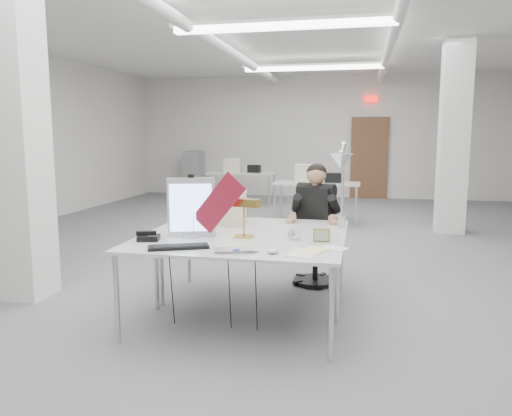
{
  "coord_description": "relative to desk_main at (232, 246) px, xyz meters",
  "views": [
    {
      "loc": [
        1.03,
        -6.37,
        1.65
      ],
      "look_at": [
        0.1,
        -2.0,
        0.99
      ],
      "focal_mm": 35.0,
      "sensor_mm": 36.0,
      "label": 1
    }
  ],
  "objects": [
    {
      "name": "office_chair",
      "position": [
        0.55,
        1.54,
        -0.18
      ],
      "size": [
        0.71,
        0.71,
        1.13
      ],
      "primitive_type": null,
      "rotation": [
        0.0,
        0.0,
        -0.35
      ],
      "color": "black",
      "rests_on": "room_shell"
    },
    {
      "name": "bankers_lamp",
      "position": [
        0.03,
        0.3,
        0.17
      ],
      "size": [
        0.29,
        0.18,
        0.31
      ],
      "primitive_type": null,
      "rotation": [
        0.0,
        0.0,
        -0.29
      ],
      "color": "gold",
      "rests_on": "desk_main"
    },
    {
      "name": "desk_clock",
      "position": [
        0.47,
        0.29,
        0.06
      ],
      "size": [
        0.11,
        0.06,
        0.11
      ],
      "primitive_type": "cylinder",
      "rotation": [
        1.57,
        0.0,
        0.22
      ],
      "color": "#ACACB0",
      "rests_on": "desk_main"
    },
    {
      "name": "desk_main",
      "position": [
        0.0,
        0.0,
        0.0
      ],
      "size": [
        1.8,
        0.9,
        0.02
      ],
      "primitive_type": "cube",
      "color": "silver",
      "rests_on": "room_shell"
    },
    {
      "name": "picture_frame_left",
      "position": [
        -0.62,
        0.34,
        0.06
      ],
      "size": [
        0.13,
        0.05,
        0.1
      ],
      "primitive_type": "cube",
      "rotation": [
        -0.21,
        0.0,
        0.17
      ],
      "color": "#93643F",
      "rests_on": "desk_main"
    },
    {
      "name": "mouse",
      "position": [
        0.39,
        -0.25,
        0.03
      ],
      "size": [
        0.11,
        0.08,
        0.04
      ],
      "primitive_type": "ellipsoid",
      "rotation": [
        0.0,
        0.0,
        0.26
      ],
      "color": "#A8A9AD",
      "rests_on": "desk_main"
    },
    {
      "name": "desk_second",
      "position": [
        0.0,
        0.9,
        0.0
      ],
      "size": [
        1.8,
        0.9,
        0.02
      ],
      "primitive_type": "cube",
      "color": "silver",
      "rests_on": "room_shell"
    },
    {
      "name": "filing_cabinet",
      "position": [
        -3.5,
        9.15,
        -0.14
      ],
      "size": [
        0.45,
        0.55,
        1.2
      ],
      "primitive_type": "cube",
      "color": "gray",
      "rests_on": "room_shell"
    },
    {
      "name": "laptop",
      "position": [
        0.11,
        -0.29,
        0.03
      ],
      "size": [
        0.38,
        0.31,
        0.03
      ],
      "primitive_type": "imported",
      "rotation": [
        0.0,
        0.0,
        0.32
      ],
      "color": "#B3B4B8",
      "rests_on": "desk_main"
    },
    {
      "name": "bg_desk_b",
      "position": [
        -1.8,
        7.7,
        0.0
      ],
      "size": [
        1.6,
        0.8,
        0.02
      ],
      "primitive_type": "cube",
      "color": "silver",
      "rests_on": "room_shell"
    },
    {
      "name": "beige_monitor",
      "position": [
        -0.28,
        0.9,
        0.18
      ],
      "size": [
        0.41,
        0.4,
        0.34
      ],
      "primitive_type": "cube",
      "rotation": [
        0.0,
        0.0,
        0.16
      ],
      "color": "beige",
      "rests_on": "desk_second"
    },
    {
      "name": "desk_phone",
      "position": [
        -0.74,
        0.01,
        0.03
      ],
      "size": [
        0.21,
        0.2,
        0.04
      ],
      "primitive_type": "cube",
      "rotation": [
        0.0,
        0.0,
        0.24
      ],
      "color": "black",
      "rests_on": "desk_main"
    },
    {
      "name": "pennant",
      "position": [
        -0.17,
        0.21,
        0.33
      ],
      "size": [
        0.5,
        0.08,
        0.54
      ],
      "primitive_type": "cube",
      "rotation": [
        0.0,
        -0.87,
        -0.13
      ],
      "color": "maroon",
      "rests_on": "monitor"
    },
    {
      "name": "paper_stack_b",
      "position": [
        0.68,
        -0.09,
        0.02
      ],
      "size": [
        0.26,
        0.29,
        0.01
      ],
      "primitive_type": "cube",
      "rotation": [
        0.0,
        0.0,
        -0.39
      ],
      "color": "#E9D28B",
      "rests_on": "desk_main"
    },
    {
      "name": "paper_stack_a",
      "position": [
        0.61,
        -0.19,
        0.02
      ],
      "size": [
        0.25,
        0.32,
        0.01
      ],
      "primitive_type": "cube",
      "rotation": [
        0.0,
        0.0,
        -0.18
      ],
      "color": "silver",
      "rests_on": "desk_main"
    },
    {
      "name": "keyboard",
      "position": [
        -0.38,
        -0.22,
        0.02
      ],
      "size": [
        0.5,
        0.34,
        0.02
      ],
      "primitive_type": "cube",
      "rotation": [
        0.0,
        0.0,
        0.42
      ],
      "color": "black",
      "rests_on": "desk_main"
    },
    {
      "name": "monitor",
      "position": [
        -0.43,
        0.24,
        0.27
      ],
      "size": [
        0.41,
        0.17,
        0.52
      ],
      "primitive_type": "cube",
      "rotation": [
        0.0,
        0.0,
        0.31
      ],
      "color": "silver",
      "rests_on": "desk_main"
    },
    {
      "name": "architect_lamp",
      "position": [
        0.85,
        0.68,
        0.51
      ],
      "size": [
        0.37,
        0.8,
        0.99
      ],
      "primitive_type": null,
      "rotation": [
        0.0,
        0.0,
        -0.14
      ],
      "color": "#B9B8BD",
      "rests_on": "desk_second"
    },
    {
      "name": "bg_desk_a",
      "position": [
        0.2,
        5.5,
        0.0
      ],
      "size": [
        1.6,
        0.8,
        0.02
      ],
      "primitive_type": "cube",
      "color": "silver",
      "rests_on": "room_shell"
    },
    {
      "name": "picture_frame_right",
      "position": [
        0.71,
        0.25,
        0.07
      ],
      "size": [
        0.15,
        0.06,
        0.11
      ],
      "primitive_type": "cube",
      "rotation": [
        -0.21,
        0.0,
        0.14
      ],
      "color": "olive",
      "rests_on": "desk_main"
    },
    {
      "name": "room_shell",
      "position": [
        0.04,
        2.63,
        0.95
      ],
      "size": [
        10.04,
        14.04,
        3.24
      ],
      "color": "#5D5D60",
      "rests_on": "ground"
    },
    {
      "name": "paper_stack_c",
      "position": [
        0.83,
        0.02,
        0.02
      ],
      "size": [
        0.24,
        0.21,
        0.01
      ],
      "primitive_type": "cube",
      "rotation": [
        0.0,
        0.0,
        -0.39
      ],
      "color": "silver",
      "rests_on": "desk_main"
    },
    {
      "name": "seated_person",
      "position": [
        0.55,
        1.49,
        0.16
      ],
      "size": [
        0.64,
        0.71,
        0.87
      ],
      "primitive_type": null,
      "rotation": [
        0.0,
        0.0,
        -0.35
      ],
      "color": "black",
      "rests_on": "office_chair"
    }
  ]
}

